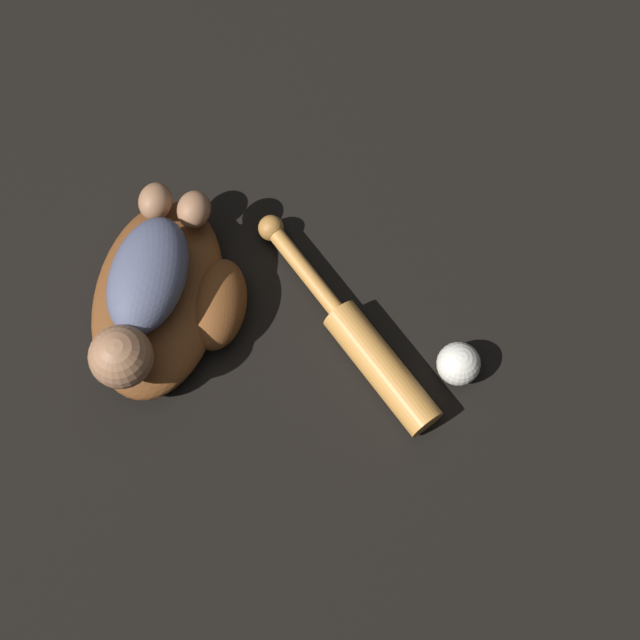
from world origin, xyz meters
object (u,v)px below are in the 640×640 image
baseball_bat (363,343)px  baseball (458,364)px  baby_figure (144,289)px  baseball_glove (168,298)px

baseball_bat → baseball: (0.05, 0.14, 0.00)m
baby_figure → baseball_bat: bearing=73.5°
baseball_glove → baseball_bat: baseball_glove is taller
baseball_glove → baseball_bat: bearing=69.6°
baby_figure → baseball: 0.49m
baseball_glove → baseball: 0.47m
baseball_bat → baseball: size_ratio=5.79×
baby_figure → baseball_bat: baby_figure is taller
baseball_glove → baby_figure: 0.09m
baby_figure → baseball: size_ratio=4.96×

